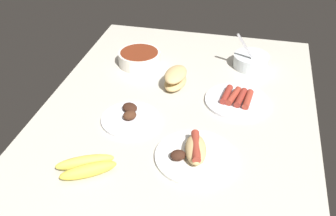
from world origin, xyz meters
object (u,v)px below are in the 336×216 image
(bowl_chili, at_px, (139,58))
(banana_bunch, at_px, (87,166))
(plate_hotdog_assembled, at_px, (195,153))
(plate_grilled_meat, at_px, (130,117))
(bread_stack, at_px, (176,78))
(bowl_coleslaw, at_px, (251,60))
(plate_sausages, at_px, (237,100))

(bowl_chili, relative_size, banana_bunch, 0.93)
(plate_hotdog_assembled, relative_size, bowl_chili, 1.41)
(plate_grilled_meat, distance_m, banana_bunch, 0.26)
(bread_stack, height_order, plate_grilled_meat, bread_stack)
(bowl_coleslaw, bearing_deg, bowl_chili, -79.65)
(bowl_coleslaw, bearing_deg, banana_bunch, -30.21)
(plate_hotdog_assembled, relative_size, banana_bunch, 1.32)
(bowl_coleslaw, distance_m, banana_bunch, 0.79)
(plate_grilled_meat, bearing_deg, banana_bunch, -9.84)
(plate_hotdog_assembled, bearing_deg, plate_grilled_meat, -119.83)
(bowl_coleslaw, xyz_separation_m, banana_bunch, (0.69, -0.40, -0.01))
(bowl_chili, bearing_deg, plate_sausages, 65.72)
(plate_hotdog_assembled, bearing_deg, banana_bunch, -66.66)
(bowl_coleslaw, relative_size, bowl_chili, 0.93)
(banana_bunch, bearing_deg, plate_grilled_meat, 170.16)
(plate_sausages, bearing_deg, plate_hotdog_assembled, -16.55)
(bowl_chili, height_order, banana_bunch, bowl_chili)
(bread_stack, bearing_deg, plate_grilled_meat, -24.12)
(plate_hotdog_assembled, xyz_separation_m, plate_sausages, (-0.31, 0.09, -0.01))
(bowl_chili, distance_m, banana_bunch, 0.61)
(plate_hotdog_assembled, height_order, plate_sausages, plate_hotdog_assembled)
(banana_bunch, bearing_deg, bowl_coleslaw, 149.79)
(plate_grilled_meat, distance_m, bowl_chili, 0.36)
(banana_bunch, bearing_deg, plate_hotdog_assembled, 113.34)
(plate_grilled_meat, xyz_separation_m, bowl_chili, (-0.35, -0.07, 0.02))
(bread_stack, relative_size, bowl_coleslaw, 0.91)
(bread_stack, xyz_separation_m, bowl_chili, (-0.13, -0.17, -0.01))
(plate_grilled_meat, relative_size, bowl_chili, 1.14)
(bread_stack, height_order, plate_hotdog_assembled, bread_stack)
(plate_hotdog_assembled, xyz_separation_m, plate_grilled_meat, (-0.13, -0.23, -0.01))
(bread_stack, height_order, banana_bunch, bread_stack)
(bread_stack, bearing_deg, bowl_chili, -127.22)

